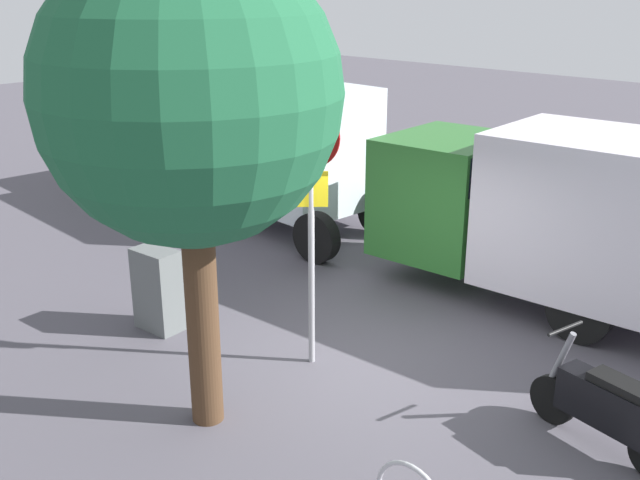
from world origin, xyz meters
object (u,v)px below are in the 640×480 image
(box_truck_near, at_px, (573,211))
(street_tree, at_px, (190,97))
(stop_sign, at_px, (310,197))
(utility_cabinet, at_px, (158,290))
(box_truck_far, at_px, (238,135))
(motorcycle, at_px, (607,407))

(box_truck_near, bearing_deg, street_tree, 71.37)
(stop_sign, height_order, utility_cabinet, stop_sign)
(box_truck_far, xyz_separation_m, stop_sign, (-6.13, 4.00, 0.68))
(box_truck_far, relative_size, motorcycle, 4.58)
(box_truck_near, height_order, stop_sign, stop_sign)
(box_truck_near, xyz_separation_m, street_tree, (1.48, 5.63, 2.11))
(box_truck_near, xyz_separation_m, utility_cabinet, (3.81, 4.67, -0.93))
(box_truck_near, relative_size, street_tree, 1.50)
(motorcycle, xyz_separation_m, street_tree, (3.48, 2.52, 3.12))
(box_truck_far, bearing_deg, box_truck_near, -178.54)
(utility_cabinet, bearing_deg, stop_sign, -160.45)
(stop_sign, xyz_separation_m, street_tree, (-0.08, 1.76, 1.40))
(motorcycle, bearing_deg, utility_cabinet, 26.27)
(box_truck_near, xyz_separation_m, box_truck_far, (7.69, -0.13, 0.03))
(motorcycle, bearing_deg, stop_sign, 23.33)
(motorcycle, distance_m, street_tree, 5.31)
(box_truck_near, relative_size, motorcycle, 4.35)
(box_truck_far, distance_m, stop_sign, 7.35)
(utility_cabinet, bearing_deg, motorcycle, -164.96)
(box_truck_far, distance_m, utility_cabinet, 6.25)
(box_truck_near, distance_m, motorcycle, 3.84)
(box_truck_far, bearing_deg, utility_cabinet, 131.41)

